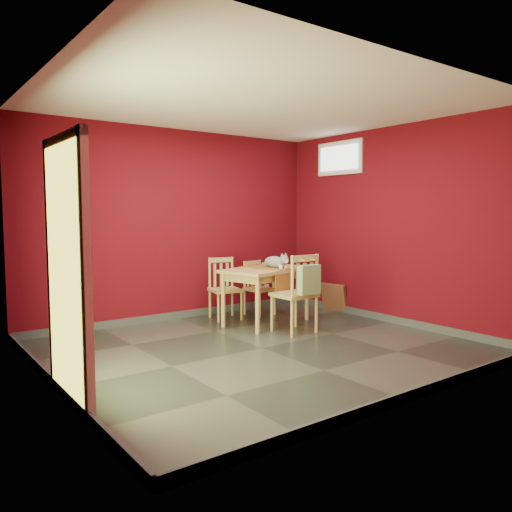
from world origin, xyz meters
TOP-DOWN VIEW (x-y plane):
  - ground at (0.00, 0.00)m, footprint 4.50×4.50m
  - room_shell at (0.00, 0.00)m, footprint 4.50×4.50m
  - doorway at (-2.23, -0.40)m, footprint 0.06×1.01m
  - window at (2.23, 1.00)m, footprint 0.05×0.90m
  - outlet_plate at (1.60, 1.99)m, footprint 0.08×0.02m
  - dining_table at (0.82, 0.98)m, footprint 1.36×0.99m
  - table_runner at (0.82, 0.86)m, footprint 0.51×0.79m
  - chair_far_left at (0.53, 1.60)m, footprint 0.48×0.48m
  - chair_far_right at (1.10, 1.55)m, footprint 0.43×0.43m
  - chair_near at (0.80, 0.32)m, footprint 0.48×0.48m
  - tote_bag at (0.79, 0.09)m, footprint 0.30×0.18m
  - cat at (0.93, 0.92)m, footprint 0.32×0.49m
  - picture_frame at (2.19, 1.04)m, footprint 0.20×0.45m

SIDE VIEW (x-z plane):
  - ground at x=0.00m, z-range 0.00..0.00m
  - room_shell at x=0.00m, z-range -2.20..2.30m
  - picture_frame at x=2.19m, z-range 0.00..0.43m
  - outlet_plate at x=1.60m, z-range 0.24..0.36m
  - chair_far_right at x=1.10m, z-range 0.01..0.81m
  - chair_far_left at x=0.53m, z-range 0.01..0.89m
  - chair_near at x=0.80m, z-range 0.01..1.02m
  - dining_table at x=0.82m, z-range 0.29..1.06m
  - tote_bag at x=0.79m, z-range 0.49..0.92m
  - table_runner at x=0.82m, z-range 0.53..0.89m
  - cat at x=0.93m, z-range 0.77..0.99m
  - doorway at x=-2.23m, z-range 0.06..2.19m
  - window at x=2.23m, z-range 2.10..2.60m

